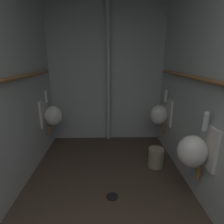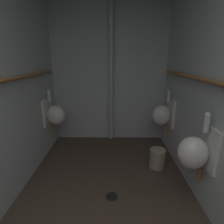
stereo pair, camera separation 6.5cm
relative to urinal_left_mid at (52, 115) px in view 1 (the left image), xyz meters
The scene contains 9 objects.
floor 1.67m from the urinal_left_mid, 53.99° to the right, with size 2.20×3.61×0.08m, color #47382D.
wall_back 1.24m from the urinal_left_mid, 31.21° to the left, with size 2.20×0.06×2.64m, color #B5BEBD.
urinal_left_mid is the anchor object (origin of this frame).
urinal_right_mid 2.16m from the urinal_left_mid, 34.17° to the right, with size 0.32×0.30×0.76m.
urinal_right_far 1.79m from the urinal_left_mid, ahead, with size 0.32×0.30×0.76m.
supply_pipe_right 2.34m from the urinal_left_mid, 32.92° to the right, with size 0.06×2.88×0.06m.
standpipe_back_wall 1.22m from the urinal_left_mid, 24.90° to the left, with size 0.08×0.08×2.59m, color #B5BEBD.
floor_drain 1.60m from the urinal_left_mid, 49.03° to the right, with size 0.14×0.14×0.01m, color black.
waste_bin 1.77m from the urinal_left_mid, 17.13° to the right, with size 0.22×0.22×0.28m, color #9E937A.
Camera 1 is at (0.02, 0.18, 1.55)m, focal length 28.37 mm.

